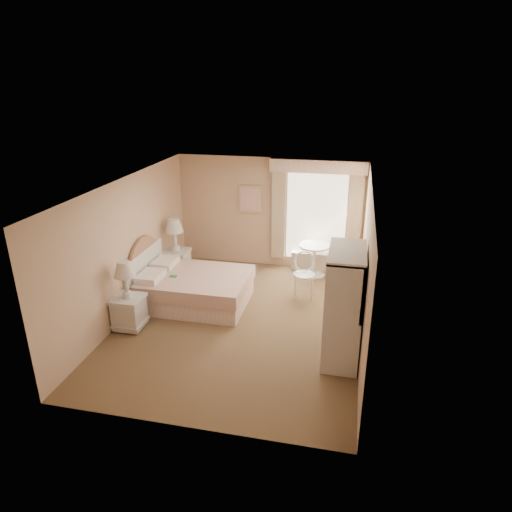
% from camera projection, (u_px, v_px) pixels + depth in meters
% --- Properties ---
extents(room, '(4.21, 5.51, 2.51)m').
position_uv_depth(room, '(240.00, 257.00, 7.80)').
color(room, brown).
rests_on(room, ground).
extents(window, '(2.05, 0.22, 2.51)m').
position_uv_depth(window, '(316.00, 213.00, 9.97)').
color(window, white).
rests_on(window, room).
extents(framed_art, '(0.52, 0.04, 0.62)m').
position_uv_depth(framed_art, '(250.00, 199.00, 10.24)').
color(framed_art, tan).
rests_on(framed_art, room).
extents(bed, '(2.07, 1.56, 1.38)m').
position_uv_depth(bed, '(190.00, 287.00, 8.82)').
color(bed, tan).
rests_on(bed, room).
extents(nightstand_near, '(0.51, 0.51, 1.23)m').
position_uv_depth(nightstand_near, '(128.00, 304.00, 7.88)').
color(nightstand_near, silver).
rests_on(nightstand_near, room).
extents(nightstand_far, '(0.54, 0.54, 1.31)m').
position_uv_depth(nightstand_far, '(176.00, 256.00, 9.89)').
color(nightstand_far, silver).
rests_on(nightstand_far, room).
extents(round_table, '(0.68, 0.68, 0.72)m').
position_uv_depth(round_table, '(314.00, 255.00, 9.98)').
color(round_table, silver).
rests_on(round_table, room).
extents(cafe_chair, '(0.48, 0.48, 0.89)m').
position_uv_depth(cafe_chair, '(304.00, 270.00, 9.10)').
color(cafe_chair, silver).
rests_on(cafe_chair, room).
extents(armoire, '(0.54, 1.08, 1.80)m').
position_uv_depth(armoire, '(343.00, 314.00, 6.95)').
color(armoire, silver).
rests_on(armoire, room).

